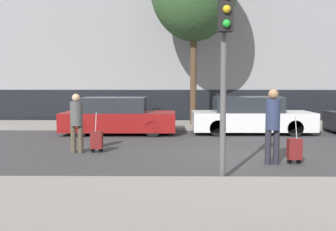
# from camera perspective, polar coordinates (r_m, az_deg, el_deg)

# --- Properties ---
(ground_plane) EXTENTS (80.00, 80.00, 0.00)m
(ground_plane) POSITION_cam_1_polar(r_m,az_deg,el_deg) (10.14, 11.09, -6.27)
(ground_plane) COLOR #38383A
(sidewalk_near) EXTENTS (28.00, 2.50, 0.12)m
(sidewalk_near) POSITION_cam_1_polar(r_m,az_deg,el_deg) (6.59, 17.13, -12.09)
(sidewalk_near) COLOR gray
(sidewalk_near) RESTS_ON ground_plane
(sidewalk_far) EXTENTS (28.00, 3.00, 0.12)m
(sidewalk_far) POSITION_cam_1_polar(r_m,az_deg,el_deg) (16.99, 6.82, -1.44)
(sidewalk_far) COLOR gray
(sidewalk_far) RESTS_ON ground_plane
(parked_car_0) EXTENTS (4.29, 1.76, 1.41)m
(parked_car_0) POSITION_cam_1_polar(r_m,az_deg,el_deg) (14.45, -7.64, -0.21)
(parked_car_0) COLOR maroon
(parked_car_0) RESTS_ON ground_plane
(parked_car_1) EXTENTS (4.57, 1.78, 1.43)m
(parked_car_1) POSITION_cam_1_polar(r_m,az_deg,el_deg) (14.82, 12.45, -0.13)
(parked_car_1) COLOR silver
(parked_car_1) RESTS_ON ground_plane
(pedestrian_left) EXTENTS (0.35, 0.34, 1.66)m
(pedestrian_left) POSITION_cam_1_polar(r_m,az_deg,el_deg) (10.75, -13.78, -0.60)
(pedestrian_left) COLOR #4C4233
(pedestrian_left) RESTS_ON ground_plane
(trolley_left) EXTENTS (0.34, 0.29, 1.15)m
(trolley_left) POSITION_cam_1_polar(r_m,az_deg,el_deg) (10.74, -10.82, -3.68)
(trolley_left) COLOR maroon
(trolley_left) RESTS_ON ground_plane
(pedestrian_right) EXTENTS (0.35, 0.34, 1.82)m
(pedestrian_right) POSITION_cam_1_polar(r_m,az_deg,el_deg) (9.32, 15.67, -0.90)
(pedestrian_right) COLOR #23232D
(pedestrian_right) RESTS_ON ground_plane
(trolley_right) EXTENTS (0.34, 0.29, 1.16)m
(trolley_right) POSITION_cam_1_polar(r_m,az_deg,el_deg) (9.60, 18.71, -4.86)
(trolley_right) COLOR maroon
(trolley_right) RESTS_ON ground_plane
(traffic_light) EXTENTS (0.28, 0.47, 3.76)m
(traffic_light) POSITION_cam_1_polar(r_m,az_deg,el_deg) (7.52, 8.62, 10.35)
(traffic_light) COLOR #515154
(traffic_light) RESTS_ON ground_plane
(parked_bicycle) EXTENTS (1.77, 0.06, 0.96)m
(parked_bicycle) POSITION_cam_1_polar(r_m,az_deg,el_deg) (16.88, -3.62, 0.01)
(parked_bicycle) COLOR black
(parked_bicycle) RESTS_ON sidewalk_far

